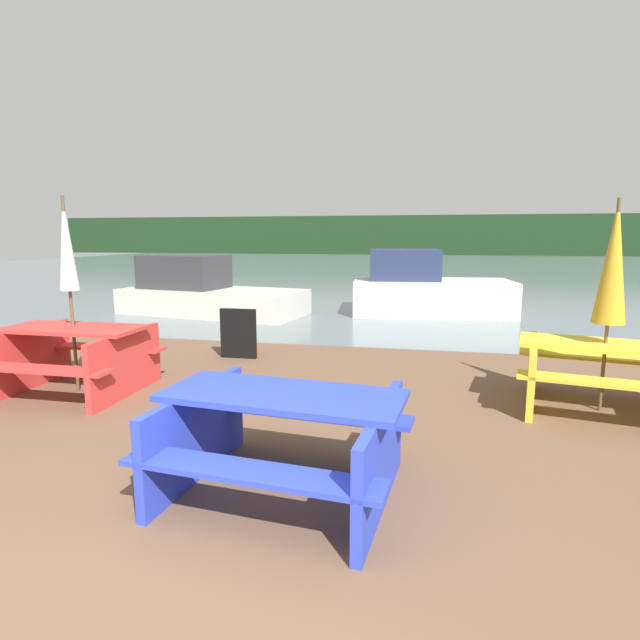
{
  "coord_description": "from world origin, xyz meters",
  "views": [
    {
      "loc": [
        1.3,
        -1.54,
        1.81
      ],
      "look_at": [
        0.1,
        4.12,
        0.85
      ],
      "focal_mm": 28.0,
      "sensor_mm": 36.0,
      "label": 1
    }
  ],
  "objects_px": {
    "picnic_table_yellow": "(603,370)",
    "boat_second": "(426,290)",
    "umbrella_gold": "(613,263)",
    "signboard": "(238,333)",
    "umbrella_white": "(66,247)",
    "boat": "(205,293)",
    "picnic_table_red": "(75,354)",
    "picnic_table_blue": "(283,433)"
  },
  "relations": [
    {
      "from": "picnic_table_yellow",
      "to": "signboard",
      "type": "bearing_deg",
      "value": 162.79
    },
    {
      "from": "umbrella_gold",
      "to": "boat_second",
      "type": "bearing_deg",
      "value": 105.78
    },
    {
      "from": "picnic_table_blue",
      "to": "umbrella_gold",
      "type": "height_order",
      "value": "umbrella_gold"
    },
    {
      "from": "picnic_table_blue",
      "to": "umbrella_white",
      "type": "distance_m",
      "value": 3.73
    },
    {
      "from": "picnic_table_red",
      "to": "umbrella_white",
      "type": "xyz_separation_m",
      "value": [
        0.0,
        -0.0,
        1.24
      ]
    },
    {
      "from": "picnic_table_red",
      "to": "picnic_table_yellow",
      "type": "relative_size",
      "value": 0.85
    },
    {
      "from": "picnic_table_yellow",
      "to": "boat_second",
      "type": "height_order",
      "value": "boat_second"
    },
    {
      "from": "signboard",
      "to": "boat_second",
      "type": "bearing_deg",
      "value": 61.35
    },
    {
      "from": "picnic_table_blue",
      "to": "picnic_table_red",
      "type": "relative_size",
      "value": 1.14
    },
    {
      "from": "umbrella_white",
      "to": "boat_second",
      "type": "xyz_separation_m",
      "value": [
        4.02,
        7.03,
        -1.14
      ]
    },
    {
      "from": "picnic_table_blue",
      "to": "umbrella_gold",
      "type": "relative_size",
      "value": 0.83
    },
    {
      "from": "boat",
      "to": "umbrella_white",
      "type": "bearing_deg",
      "value": -69.45
    },
    {
      "from": "picnic_table_blue",
      "to": "boat_second",
      "type": "height_order",
      "value": "boat_second"
    },
    {
      "from": "picnic_table_blue",
      "to": "boat_second",
      "type": "relative_size",
      "value": 0.48
    },
    {
      "from": "umbrella_white",
      "to": "boat_second",
      "type": "height_order",
      "value": "umbrella_white"
    },
    {
      "from": "picnic_table_red",
      "to": "umbrella_gold",
      "type": "height_order",
      "value": "umbrella_gold"
    },
    {
      "from": "boat_second",
      "to": "picnic_table_red",
      "type": "bearing_deg",
      "value": -125.45
    },
    {
      "from": "signboard",
      "to": "umbrella_white",
      "type": "bearing_deg",
      "value": -122.37
    },
    {
      "from": "picnic_table_red",
      "to": "boat",
      "type": "distance_m",
      "value": 6.14
    },
    {
      "from": "umbrella_gold",
      "to": "boat",
      "type": "height_order",
      "value": "umbrella_gold"
    },
    {
      "from": "boat",
      "to": "signboard",
      "type": "relative_size",
      "value": 6.1
    },
    {
      "from": "picnic_table_yellow",
      "to": "boat",
      "type": "distance_m",
      "value": 8.88
    },
    {
      "from": "umbrella_white",
      "to": "picnic_table_yellow",
      "type": "bearing_deg",
      "value": 5.52
    },
    {
      "from": "umbrella_white",
      "to": "boat",
      "type": "relative_size",
      "value": 0.5
    },
    {
      "from": "picnic_table_yellow",
      "to": "boat",
      "type": "relative_size",
      "value": 0.41
    },
    {
      "from": "umbrella_white",
      "to": "picnic_table_blue",
      "type": "bearing_deg",
      "value": -30.04
    },
    {
      "from": "boat_second",
      "to": "signboard",
      "type": "bearing_deg",
      "value": -124.37
    },
    {
      "from": "picnic_table_blue",
      "to": "picnic_table_yellow",
      "type": "distance_m",
      "value": 3.64
    },
    {
      "from": "picnic_table_yellow",
      "to": "umbrella_gold",
      "type": "xyz_separation_m",
      "value": [
        0.0,
        0.0,
        1.11
      ]
    },
    {
      "from": "umbrella_gold",
      "to": "picnic_table_yellow",
      "type": "bearing_deg",
      "value": 0.0
    },
    {
      "from": "umbrella_white",
      "to": "picnic_table_red",
      "type": "bearing_deg",
      "value": 90.0
    },
    {
      "from": "umbrella_white",
      "to": "boat_second",
      "type": "bearing_deg",
      "value": 60.27
    },
    {
      "from": "umbrella_white",
      "to": "umbrella_gold",
      "type": "distance_m",
      "value": 5.87
    },
    {
      "from": "umbrella_gold",
      "to": "boat",
      "type": "bearing_deg",
      "value": 142.0
    },
    {
      "from": "umbrella_white",
      "to": "boat",
      "type": "height_order",
      "value": "umbrella_white"
    },
    {
      "from": "picnic_table_yellow",
      "to": "signboard",
      "type": "distance_m",
      "value": 4.8
    },
    {
      "from": "umbrella_white",
      "to": "umbrella_gold",
      "type": "height_order",
      "value": "umbrella_white"
    },
    {
      "from": "picnic_table_yellow",
      "to": "signboard",
      "type": "height_order",
      "value": "signboard"
    },
    {
      "from": "picnic_table_yellow",
      "to": "boat",
      "type": "xyz_separation_m",
      "value": [
        -7.0,
        5.47,
        0.05
      ]
    },
    {
      "from": "umbrella_white",
      "to": "umbrella_gold",
      "type": "xyz_separation_m",
      "value": [
        5.84,
        0.56,
        -0.15
      ]
    },
    {
      "from": "boat",
      "to": "boat_second",
      "type": "relative_size",
      "value": 1.2
    },
    {
      "from": "picnic_table_blue",
      "to": "umbrella_gold",
      "type": "bearing_deg",
      "value": 39.65
    }
  ]
}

